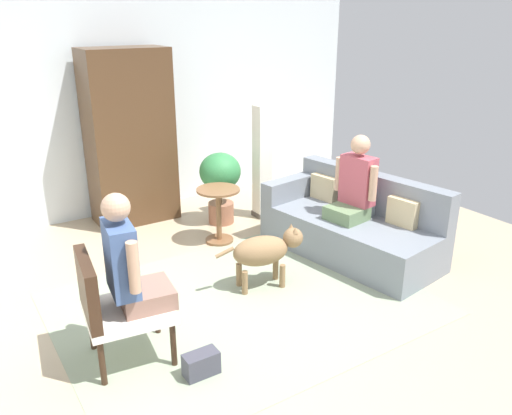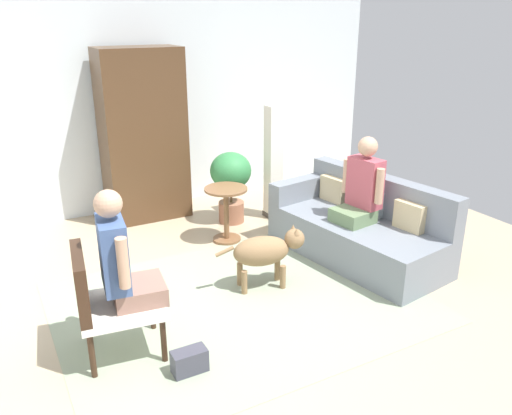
# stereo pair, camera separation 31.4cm
# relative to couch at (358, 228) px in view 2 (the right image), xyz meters

# --- Properties ---
(ground_plane) EXTENTS (7.25, 7.25, 0.00)m
(ground_plane) POSITION_rel_couch_xyz_m (-1.42, -0.29, -0.30)
(ground_plane) COLOR tan
(back_wall) EXTENTS (6.64, 0.12, 2.86)m
(back_wall) POSITION_rel_couch_xyz_m (-1.42, 2.60, 1.13)
(back_wall) COLOR silver
(back_wall) RESTS_ON ground
(area_rug) EXTENTS (3.14, 2.42, 0.01)m
(area_rug) POSITION_rel_couch_xyz_m (-1.54, -0.29, -0.30)
(area_rug) COLOR gray
(area_rug) RESTS_ON ground
(couch) EXTENTS (1.14, 2.00, 0.84)m
(couch) POSITION_rel_couch_xyz_m (0.00, 0.00, 0.00)
(couch) COLOR slate
(couch) RESTS_ON ground
(armchair) EXTENTS (0.67, 0.63, 0.87)m
(armchair) POSITION_rel_couch_xyz_m (-2.76, -0.48, 0.19)
(armchair) COLOR #382316
(armchair) RESTS_ON ground
(person_on_couch) EXTENTS (0.47, 0.51, 0.87)m
(person_on_couch) POSITION_rel_couch_xyz_m (-0.03, -0.04, 0.47)
(person_on_couch) COLOR #617C55
(person_on_armchair) EXTENTS (0.48, 0.53, 0.88)m
(person_on_armchair) POSITION_rel_couch_xyz_m (-2.61, -0.50, 0.47)
(person_on_armchair) COLOR #8B6657
(round_end_table) EXTENTS (0.48, 0.48, 0.63)m
(round_end_table) POSITION_rel_couch_xyz_m (-1.06, 1.00, 0.08)
(round_end_table) COLOR brown
(round_end_table) RESTS_ON ground
(dog) EXTENTS (0.84, 0.39, 0.58)m
(dog) POSITION_rel_couch_xyz_m (-1.19, -0.13, 0.07)
(dog) COLOR olive
(dog) RESTS_ON ground
(potted_plant) EXTENTS (0.50, 0.50, 0.88)m
(potted_plant) POSITION_rel_couch_xyz_m (-0.76, 1.50, 0.25)
(potted_plant) COLOR #996047
(potted_plant) RESTS_ON ground
(column_lamp) EXTENTS (0.20, 0.20, 1.41)m
(column_lamp) POSITION_rel_couch_xyz_m (-0.22, 1.41, 0.39)
(column_lamp) COLOR #4C4742
(column_lamp) RESTS_ON ground
(armoire_cabinet) EXTENTS (0.97, 0.56, 2.08)m
(armoire_cabinet) POSITION_rel_couch_xyz_m (-1.60, 2.19, 0.73)
(armoire_cabinet) COLOR #4C331E
(armoire_cabinet) RESTS_ON ground
(handbag) EXTENTS (0.25, 0.13, 0.18)m
(handbag) POSITION_rel_couch_xyz_m (-2.30, -0.97, -0.21)
(handbag) COLOR #3F3F4C
(handbag) RESTS_ON ground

